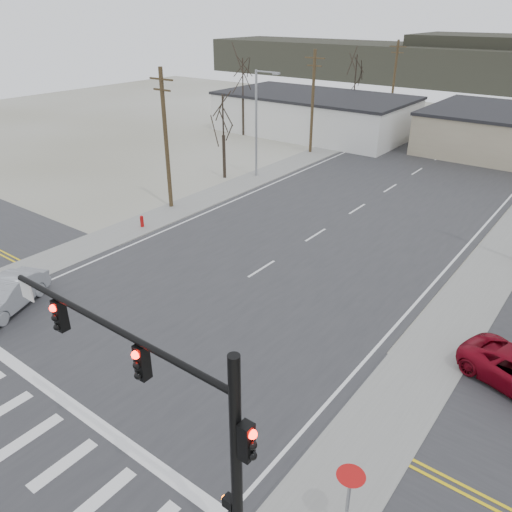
{
  "coord_description": "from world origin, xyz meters",
  "views": [
    {
      "loc": [
        15.08,
        -12.42,
        13.52
      ],
      "look_at": [
        1.85,
        5.04,
        2.6
      ],
      "focal_mm": 35.0,
      "sensor_mm": 36.0,
      "label": 1
    }
  ],
  "objects_px": {
    "fire_hydrant": "(142,221)",
    "sedan_crossing": "(7,295)",
    "traffic_signal_mast": "(176,409)",
    "car_far_a": "(446,139)",
    "car_far_b": "(445,117)"
  },
  "relations": [
    {
      "from": "fire_hydrant",
      "to": "sedan_crossing",
      "type": "bearing_deg",
      "value": -76.21
    },
    {
      "from": "traffic_signal_mast",
      "to": "car_far_a",
      "type": "height_order",
      "value": "traffic_signal_mast"
    },
    {
      "from": "traffic_signal_mast",
      "to": "sedan_crossing",
      "type": "bearing_deg",
      "value": 168.25
    },
    {
      "from": "traffic_signal_mast",
      "to": "car_far_a",
      "type": "xyz_separation_m",
      "value": [
        -8.81,
        48.75,
        -3.78
      ]
    },
    {
      "from": "fire_hydrant",
      "to": "sedan_crossing",
      "type": "relative_size",
      "value": 0.18
    },
    {
      "from": "traffic_signal_mast",
      "to": "fire_hydrant",
      "type": "relative_size",
      "value": 10.29
    },
    {
      "from": "fire_hydrant",
      "to": "car_far_b",
      "type": "height_order",
      "value": "car_far_b"
    },
    {
      "from": "sedan_crossing",
      "to": "traffic_signal_mast",
      "type": "bearing_deg",
      "value": -34.67
    },
    {
      "from": "sedan_crossing",
      "to": "car_far_b",
      "type": "relative_size",
      "value": 1.17
    },
    {
      "from": "sedan_crossing",
      "to": "car_far_a",
      "type": "relative_size",
      "value": 0.8
    },
    {
      "from": "fire_hydrant",
      "to": "sedan_crossing",
      "type": "distance_m",
      "value": 11.33
    },
    {
      "from": "traffic_signal_mast",
      "to": "sedan_crossing",
      "type": "relative_size",
      "value": 1.89
    },
    {
      "from": "traffic_signal_mast",
      "to": "sedan_crossing",
      "type": "height_order",
      "value": "traffic_signal_mast"
    },
    {
      "from": "fire_hydrant",
      "to": "traffic_signal_mast",
      "type": "bearing_deg",
      "value": -38.13
    },
    {
      "from": "sedan_crossing",
      "to": "fire_hydrant",
      "type": "bearing_deg",
      "value": 80.87
    }
  ]
}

